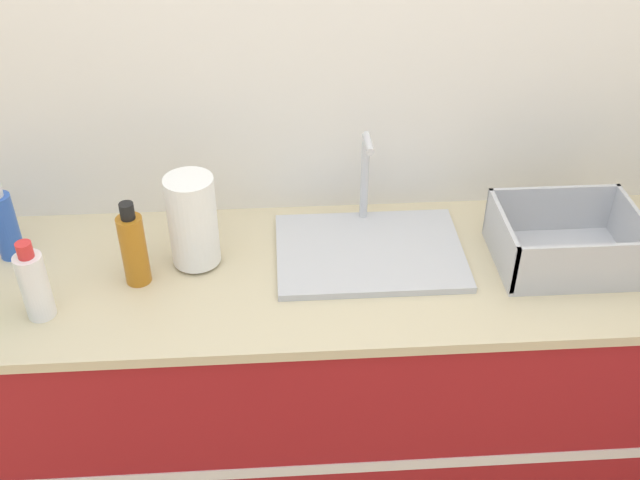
% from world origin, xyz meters
% --- Properties ---
extents(wall_back, '(4.86, 0.06, 2.60)m').
position_xyz_m(wall_back, '(0.00, 0.67, 1.30)').
color(wall_back, silver).
rests_on(wall_back, ground_plane).
extents(counter_cabinet, '(2.49, 0.66, 0.91)m').
position_xyz_m(counter_cabinet, '(0.00, 0.32, 0.45)').
color(counter_cabinet, maroon).
rests_on(counter_cabinet, ground_plane).
extents(sink, '(0.53, 0.38, 0.31)m').
position_xyz_m(sink, '(0.25, 0.38, 0.92)').
color(sink, silver).
rests_on(sink, counter_cabinet).
extents(paper_towel_roll, '(0.13, 0.13, 0.27)m').
position_xyz_m(paper_towel_roll, '(-0.24, 0.37, 1.04)').
color(paper_towel_roll, '#4C4C51').
rests_on(paper_towel_roll, counter_cabinet).
extents(dish_rack, '(0.38, 0.30, 0.16)m').
position_xyz_m(dish_rack, '(0.79, 0.31, 0.96)').
color(dish_rack, '#B7BABF').
rests_on(dish_rack, counter_cabinet).
extents(bottle_amber, '(0.07, 0.07, 0.25)m').
position_xyz_m(bottle_amber, '(-0.40, 0.30, 1.02)').
color(bottle_amber, '#B26B19').
rests_on(bottle_amber, counter_cabinet).
extents(bottle_blue, '(0.07, 0.07, 0.24)m').
position_xyz_m(bottle_blue, '(-0.77, 0.44, 1.01)').
color(bottle_blue, '#2D56B7').
rests_on(bottle_blue, counter_cabinet).
extents(bottle_white_spray, '(0.07, 0.07, 0.23)m').
position_xyz_m(bottle_white_spray, '(-0.63, 0.17, 1.01)').
color(bottle_white_spray, white).
rests_on(bottle_white_spray, counter_cabinet).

